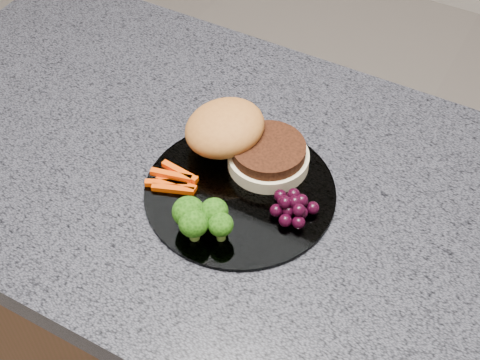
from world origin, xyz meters
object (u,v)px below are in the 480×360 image
object	(u,v)px
burger	(240,140)
grape_bunch	(293,207)
island_cabinet	(251,350)
plate	(240,191)

from	to	relation	value
burger	grape_bunch	distance (m)	0.13
island_cabinet	burger	size ratio (longest dim) A/B	6.16
island_cabinet	grape_bunch	bearing A→B (deg)	-20.13
burger	grape_bunch	size ratio (longest dim) A/B	3.04
island_cabinet	grape_bunch	size ratio (longest dim) A/B	18.73
burger	plate	bearing A→B (deg)	-67.35
burger	island_cabinet	bearing A→B (deg)	-46.47
grape_bunch	island_cabinet	bearing A→B (deg)	159.87
island_cabinet	grape_bunch	world-z (taller)	grape_bunch
island_cabinet	burger	xyz separation A→B (m)	(-0.05, 0.04, 0.50)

